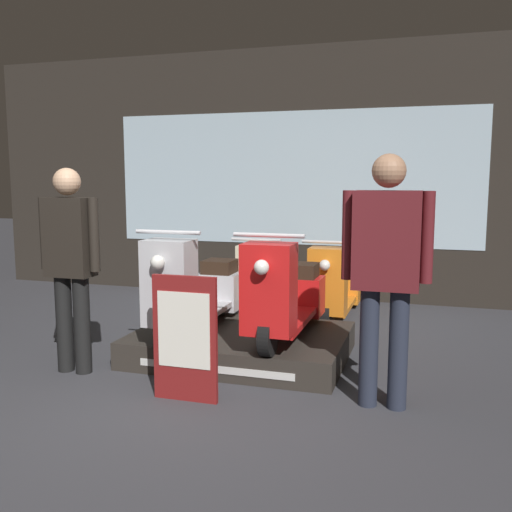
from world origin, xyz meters
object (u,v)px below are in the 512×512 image
Objects in this scene: scooter_display_left at (195,290)px; person_left_browsing at (70,257)px; scooter_backrow_0 at (269,283)px; price_sign_board at (185,338)px; person_right_browsing at (386,260)px; scooter_backrow_1 at (335,287)px; scooter_display_right at (285,296)px.

person_left_browsing reaches higher than scooter_display_left.
person_left_browsing is at bearing -111.88° from scooter_backrow_0.
person_left_browsing is 1.25m from price_sign_board.
person_right_browsing reaches higher than price_sign_board.
scooter_display_left reaches higher than price_sign_board.
person_right_browsing is (1.48, -2.39, 0.66)m from scooter_backrow_0.
scooter_backrow_1 is 3.01m from person_left_browsing.
price_sign_board is (0.15, -2.68, 0.10)m from scooter_backrow_0.
scooter_backrow_1 is (0.77, 0.00, 0.00)m from scooter_backrow_0.
person_left_browsing is (-0.96, -2.39, 0.58)m from scooter_backrow_0.
scooter_display_right is 0.95× the size of person_left_browsing.
person_right_browsing is at bearing 12.38° from price_sign_board.
person_left_browsing is at bearing -156.47° from scooter_display_right.
scooter_display_right is at bearing -95.00° from scooter_backrow_1.
scooter_display_right reaches higher than price_sign_board.
person_right_browsing is (0.71, -2.39, 0.66)m from scooter_backrow_1.
price_sign_board is (1.11, -0.29, -0.49)m from person_left_browsing.
scooter_backrow_0 is 2.69m from price_sign_board.
scooter_display_right is at bearing 141.38° from person_right_browsing.
scooter_backrow_1 is at bearing 85.00° from scooter_display_right.
person_left_browsing is (-0.77, -0.69, 0.35)m from scooter_display_left.
scooter_backrow_1 is at bearing 76.97° from price_sign_board.
person_right_browsing reaches higher than scooter_display_right.
person_right_browsing is (0.86, -0.69, 0.43)m from scooter_display_right.
scooter_display_left is 1.97m from scooter_backrow_1.
scooter_display_left reaches higher than scooter_backrow_0.
scooter_display_right is at bearing 0.00° from scooter_display_left.
scooter_display_left is at bearing 109.20° from price_sign_board.
scooter_display_right reaches higher than scooter_backrow_1.
scooter_display_left is at bearing -119.48° from scooter_backrow_1.
person_left_browsing is at bearing -125.88° from scooter_backrow_1.
scooter_display_left is 1.00× the size of scooter_display_right.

